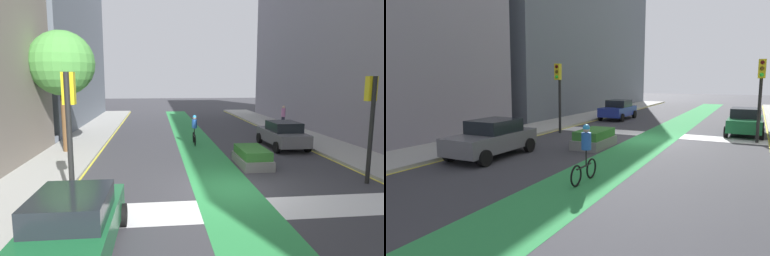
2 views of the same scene
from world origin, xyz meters
TOP-DOWN VIEW (x-y plane):
  - ground_plane at (0.00, 0.00)m, footprint 120.00×120.00m
  - bike_lane_paint at (-0.34, 0.00)m, footprint 2.40×60.00m
  - crosswalk_band at (0.00, -2.00)m, footprint 12.00×1.80m
  - sidewalk_left at (-7.50, 0.00)m, footprint 3.00×60.00m
  - curb_stripe_left at (-6.00, 0.00)m, footprint 0.16×60.00m
  - curb_stripe_right at (6.00, 0.00)m, footprint 0.16×60.00m
  - traffic_signal_near_right at (5.37, 0.12)m, footprint 0.35×0.52m
  - traffic_signal_near_left at (-5.38, -1.61)m, footprint 0.35×0.52m
  - car_grey_right_far at (4.68, 6.97)m, footprint 2.05×4.22m
  - car_green_left_near at (-4.73, -4.29)m, footprint 2.05×4.22m
  - cyclist_in_lane at (-0.45, 8.51)m, footprint 0.32×1.73m
  - pedestrian_sidewalk_right_a at (7.82, 14.66)m, footprint 0.34×0.34m
  - street_tree_near at (-7.72, 6.63)m, footprint 3.41×3.41m
  - median_planter at (1.66, 3.12)m, footprint 1.36×2.60m

SIDE VIEW (x-z plane):
  - ground_plane at x=0.00m, z-range 0.00..0.00m
  - crosswalk_band at x=0.00m, z-range 0.00..0.01m
  - bike_lane_paint at x=-0.34m, z-range 0.00..0.01m
  - curb_stripe_left at x=-6.00m, z-range 0.00..0.01m
  - curb_stripe_right at x=6.00m, z-range 0.00..0.01m
  - sidewalk_left at x=-7.50m, z-range 0.00..0.15m
  - median_planter at x=1.66m, z-range -0.02..0.83m
  - car_grey_right_far at x=4.68m, z-range 0.02..1.59m
  - car_green_left_near at x=-4.73m, z-range 0.02..1.59m
  - cyclist_in_lane at x=-0.45m, z-range 0.04..1.90m
  - pedestrian_sidewalk_right_a at x=7.82m, z-range 0.17..1.91m
  - traffic_signal_near_right at x=5.37m, z-range 0.84..5.01m
  - traffic_signal_near_left at x=-5.38m, z-range 0.86..5.11m
  - street_tree_near at x=-7.72m, z-range 1.64..8.08m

